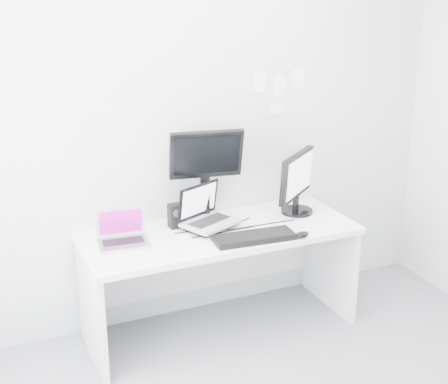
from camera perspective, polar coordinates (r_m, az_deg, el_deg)
The scene contains 13 objects.
back_wall at distance 4.21m, azimuth -2.30°, elevation 5.97°, with size 3.60×3.60×0.00m, color silver.
desk at distance 4.24m, azimuth -0.36°, elevation -8.11°, with size 1.80×0.70×0.73m, color white.
macbook at distance 3.88m, azimuth -9.19°, elevation -3.23°, with size 0.31×0.23×0.23m, color #B0AFB4.
speaker at distance 4.13m, azimuth -4.49°, elevation -2.18°, with size 0.08×0.08×0.16m, color black.
dell_laptop at distance 4.07m, azimuth -1.20°, elevation -1.40°, with size 0.35×0.27×0.29m, color #A4A7AB.
rear_monitor at distance 4.14m, azimuth -1.68°, elevation 1.57°, with size 0.48×0.17×0.66m, color black.
samsung_monitor at distance 4.35m, azimuth 6.75°, elevation 0.89°, with size 0.49×0.22×0.45m, color black.
keyboard at distance 3.94m, azimuth 2.77°, elevation -4.14°, with size 0.52×0.18×0.03m, color black.
mouse at distance 4.01m, azimuth 7.10°, elevation -3.87°, with size 0.11×0.07×0.03m, color black.
wall_note_0 at distance 4.33m, azimuth 3.30°, elevation 9.97°, with size 0.10×0.00×0.14m, color white.
wall_note_1 at distance 4.41m, azimuth 5.05°, elevation 9.56°, with size 0.09×0.00×0.13m, color white.
wall_note_2 at distance 4.48m, azimuth 6.78°, elevation 10.28°, with size 0.10×0.00×0.14m, color white.
wall_note_3 at distance 4.43m, azimuth 4.76°, elevation 7.50°, with size 0.11×0.00×0.08m, color white.
Camera 1 is at (-1.51, -2.22, 2.29)m, focal length 50.21 mm.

